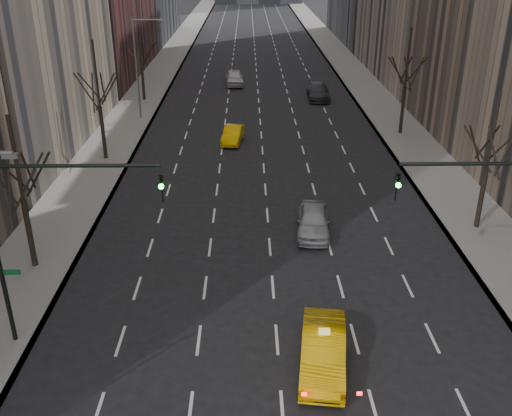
{
  "coord_description": "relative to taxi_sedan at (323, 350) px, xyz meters",
  "views": [
    {
      "loc": [
        -1.15,
        -7.19,
        14.94
      ],
      "look_at": [
        -0.79,
        17.48,
        3.5
      ],
      "focal_mm": 40.0,
      "sensor_mm": 36.0,
      "label": 1
    }
  ],
  "objects": [
    {
      "name": "sidewalk_left",
      "position": [
        -13.93,
        59.71,
        -0.71
      ],
      "size": [
        4.5,
        320.0,
        0.15
      ],
      "primitive_type": "cube",
      "color": "slate",
      "rests_on": "ground"
    },
    {
      "name": "sidewalk_right",
      "position": [
        10.57,
        59.71,
        -0.71
      ],
      "size": [
        4.5,
        320.0,
        0.15
      ],
      "primitive_type": "cube",
      "color": "slate",
      "rests_on": "ground"
    },
    {
      "name": "tree_lw_b",
      "position": [
        -13.68,
        7.71,
        2.93
      ],
      "size": [
        3.36,
        3.5,
        7.82
      ],
      "color": "black",
      "rests_on": "ground"
    },
    {
      "name": "tree_lw_c",
      "position": [
        -13.68,
        23.71,
        3.25
      ],
      "size": [
        3.36,
        3.5,
        8.74
      ],
      "color": "black",
      "rests_on": "ground"
    },
    {
      "name": "tree_lw_d",
      "position": [
        -13.68,
        41.71,
        2.78
      ],
      "size": [
        3.36,
        3.5,
        7.36
      ],
      "color": "black",
      "rests_on": "ground"
    },
    {
      "name": "tree_rw_b",
      "position": [
        10.32,
        11.71,
        2.93
      ],
      "size": [
        3.36,
        3.5,
        7.82
      ],
      "color": "black",
      "rests_on": "ground"
    },
    {
      "name": "tree_rw_c",
      "position": [
        10.32,
        29.71,
        3.25
      ],
      "size": [
        3.36,
        3.5,
        8.74
      ],
      "color": "black",
      "rests_on": "ground"
    },
    {
      "name": "traffic_mast_left",
      "position": [
        -10.79,
        1.71,
        4.7
      ],
      "size": [
        6.69,
        0.39,
        8.0
      ],
      "color": "black",
      "rests_on": "ground"
    },
    {
      "name": "streetlight_far",
      "position": [
        -12.52,
        34.71,
        4.83
      ],
      "size": [
        2.83,
        0.22,
        9.0
      ],
      "color": "slate",
      "rests_on": "ground"
    },
    {
      "name": "taxi_sedan",
      "position": [
        0.0,
        0.0,
        0.0
      ],
      "size": [
        2.28,
        4.94,
        1.57
      ],
      "primitive_type": "imported",
      "rotation": [
        0.0,
        0.0,
        -0.13
      ],
      "color": "#E3A504",
      "rests_on": "ground"
    },
    {
      "name": "silver_sedan_ahead",
      "position": [
        0.83,
        11.33,
        -0.02
      ],
      "size": [
        2.27,
        4.65,
        1.53
      ],
      "primitive_type": "imported",
      "rotation": [
        0.0,
        0.0,
        -0.11
      ],
      "color": "#9B9EA3",
      "rests_on": "ground"
    },
    {
      "name": "far_taxi",
      "position": [
        -4.07,
        27.78,
        -0.11
      ],
      "size": [
        1.95,
        4.23,
        1.34
      ],
      "primitive_type": "imported",
      "rotation": [
        0.0,
        0.0,
        -0.13
      ],
      "color": "#FFBF05",
      "rests_on": "ground"
    },
    {
      "name": "far_suv_grey",
      "position": [
        4.64,
        42.29,
        0.02
      ],
      "size": [
        2.41,
        5.58,
        1.6
      ],
      "primitive_type": "imported",
      "rotation": [
        0.0,
        0.0,
        -0.03
      ],
      "color": "#302F34",
      "rests_on": "ground"
    },
    {
      "name": "far_car_white",
      "position": [
        -4.37,
        49.03,
        0.06
      ],
      "size": [
        2.28,
        5.05,
        1.68
      ],
      "primitive_type": "imported",
      "rotation": [
        0.0,
        0.0,
        0.06
      ],
      "color": "silver",
      "rests_on": "ground"
    }
  ]
}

